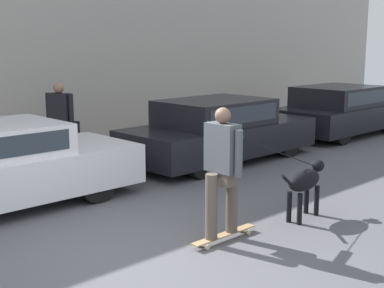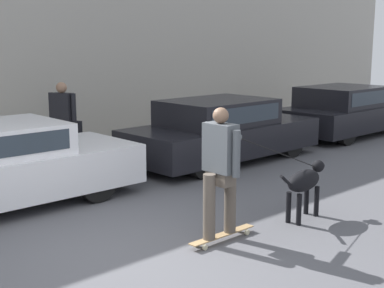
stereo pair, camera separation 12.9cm
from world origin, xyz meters
name	(u,v)px [view 1 (the left image)]	position (x,y,z in m)	size (l,w,h in m)	color
ground_plane	(124,263)	(0.00, 0.00, 0.00)	(36.00, 36.00, 0.00)	#545459
parked_car_2	(219,131)	(4.56, 2.91, 0.62)	(4.36, 1.83, 1.29)	black
parked_car_3	(340,111)	(9.17, 2.91, 0.64)	(3.93, 1.87, 1.30)	black
dog	(305,182)	(2.78, -0.47, 0.53)	(1.16, 0.38, 0.78)	black
skateboarder	(223,167)	(1.29, -0.30, 0.95)	(2.35, 0.62, 1.68)	beige
pedestrian_with_bag	(61,118)	(1.97, 4.76, 0.96)	(0.41, 0.69, 1.56)	#3D4760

